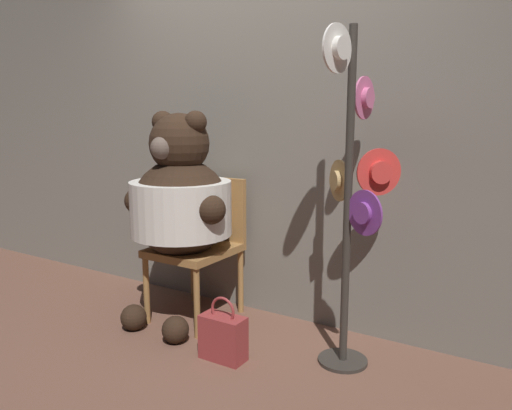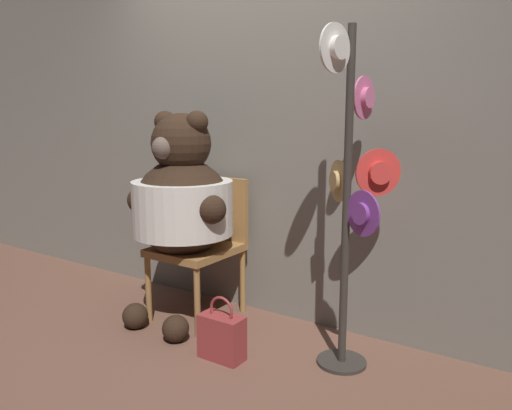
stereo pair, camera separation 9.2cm
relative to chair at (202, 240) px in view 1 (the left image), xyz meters
The scene contains 6 objects.
ground_plane 0.68m from the chair, 36.92° to the right, with size 14.00×14.00×0.00m, color brown.
wall_back 0.92m from the chair, 43.09° to the left, with size 8.00×0.10×2.65m.
chair is the anchor object (origin of this frame).
teddy_bear 0.35m from the chair, 100.67° to the right, with size 0.80×0.71×1.42m.
hat_display_rack 1.24m from the chair, ahead, with size 0.40×0.53×1.84m.
handbag_on_ground 0.81m from the chair, 42.55° to the right, with size 0.26×0.13×0.38m.
Camera 1 is at (1.76, -2.39, 1.38)m, focal length 35.00 mm.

